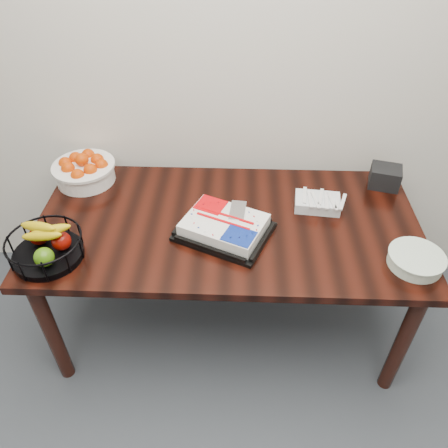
{
  "coord_description": "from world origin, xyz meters",
  "views": [
    {
      "loc": [
        0.04,
        0.43,
        2.08
      ],
      "look_at": [
        -0.01,
        1.88,
        0.83
      ],
      "focal_mm": 35.0,
      "sensor_mm": 36.0,
      "label": 1
    }
  ],
  "objects_px": {
    "tangerine_bowl": "(83,166)",
    "cake_tray": "(224,227)",
    "table": "(227,235)",
    "fruit_basket": "(45,245)",
    "napkin_box": "(385,177)",
    "plate_stack": "(416,260)"
  },
  "relations": [
    {
      "from": "cake_tray",
      "to": "tangerine_bowl",
      "type": "xyz_separation_m",
      "value": [
        -0.74,
        0.39,
        0.05
      ]
    },
    {
      "from": "table",
      "to": "plate_stack",
      "type": "height_order",
      "value": "plate_stack"
    },
    {
      "from": "table",
      "to": "plate_stack",
      "type": "distance_m",
      "value": 0.84
    },
    {
      "from": "cake_tray",
      "to": "plate_stack",
      "type": "relative_size",
      "value": 2.09
    },
    {
      "from": "cake_tray",
      "to": "napkin_box",
      "type": "bearing_deg",
      "value": 26.52
    },
    {
      "from": "cake_tray",
      "to": "napkin_box",
      "type": "distance_m",
      "value": 0.91
    },
    {
      "from": "plate_stack",
      "to": "napkin_box",
      "type": "xyz_separation_m",
      "value": [
        0.01,
        0.58,
        0.02
      ]
    },
    {
      "from": "cake_tray",
      "to": "tangerine_bowl",
      "type": "relative_size",
      "value": 1.52
    },
    {
      "from": "tangerine_bowl",
      "to": "plate_stack",
      "type": "bearing_deg",
      "value": -19.9
    },
    {
      "from": "table",
      "to": "tangerine_bowl",
      "type": "relative_size",
      "value": 5.61
    },
    {
      "from": "tangerine_bowl",
      "to": "cake_tray",
      "type": "bearing_deg",
      "value": -27.7
    },
    {
      "from": "cake_tray",
      "to": "fruit_basket",
      "type": "distance_m",
      "value": 0.77
    },
    {
      "from": "table",
      "to": "cake_tray",
      "type": "height_order",
      "value": "cake_tray"
    },
    {
      "from": "cake_tray",
      "to": "tangerine_bowl",
      "type": "distance_m",
      "value": 0.84
    },
    {
      "from": "table",
      "to": "cake_tray",
      "type": "relative_size",
      "value": 3.68
    },
    {
      "from": "tangerine_bowl",
      "to": "plate_stack",
      "type": "xyz_separation_m",
      "value": [
        1.55,
        -0.56,
        -0.06
      ]
    },
    {
      "from": "tangerine_bowl",
      "to": "fruit_basket",
      "type": "bearing_deg",
      "value": -90.28
    },
    {
      "from": "cake_tray",
      "to": "fruit_basket",
      "type": "height_order",
      "value": "fruit_basket"
    },
    {
      "from": "table",
      "to": "fruit_basket",
      "type": "distance_m",
      "value": 0.82
    },
    {
      "from": "table",
      "to": "napkin_box",
      "type": "distance_m",
      "value": 0.87
    },
    {
      "from": "fruit_basket",
      "to": "napkin_box",
      "type": "height_order",
      "value": "fruit_basket"
    },
    {
      "from": "table",
      "to": "fruit_basket",
      "type": "height_order",
      "value": "fruit_basket"
    }
  ]
}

